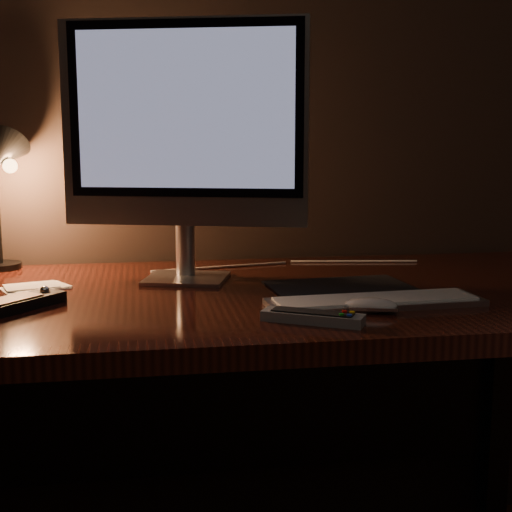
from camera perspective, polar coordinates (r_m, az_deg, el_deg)
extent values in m
cube|color=#2E221D|center=(1.82, -3.30, 18.80)|extent=(4.00, 0.02, 2.70)
cube|color=#38130C|center=(1.43, -1.32, -3.62)|extent=(1.60, 0.75, 0.04)
cube|color=black|center=(2.07, 18.74, -10.78)|extent=(0.06, 0.06, 0.71)
cube|color=black|center=(1.84, -2.83, -9.59)|extent=(1.48, 0.02, 0.51)
cube|color=silver|center=(1.55, -5.57, -1.79)|extent=(0.21, 0.19, 0.01)
cylinder|color=silver|center=(1.56, -5.67, 0.58)|extent=(0.05, 0.05, 0.11)
cube|color=silver|center=(1.51, -5.76, 10.49)|extent=(0.51, 0.18, 0.42)
cube|color=black|center=(1.49, -5.73, 11.59)|extent=(0.47, 0.14, 0.36)
cube|color=#8288B2|center=(1.49, -5.72, 11.59)|extent=(0.43, 0.13, 0.32)
cube|color=silver|center=(1.33, 9.51, -3.59)|extent=(0.40, 0.13, 0.01)
cube|color=black|center=(1.45, 7.07, -2.64)|extent=(0.30, 0.25, 0.00)
ellipsoid|color=white|center=(1.27, 9.16, -4.06)|extent=(0.10, 0.07, 0.02)
cube|color=black|center=(1.35, -18.32, -3.59)|extent=(0.15, 0.17, 0.02)
cube|color=#693012|center=(1.35, -18.35, -3.15)|extent=(0.11, 0.11, 0.00)
sphere|color=silver|center=(1.35, -18.35, -3.08)|extent=(0.02, 0.02, 0.02)
cube|color=gray|center=(1.19, 4.55, -4.93)|extent=(0.17, 0.12, 0.02)
cube|color=black|center=(1.19, 4.56, -4.49)|extent=(0.13, 0.10, 0.00)
cylinder|color=red|center=(1.19, 4.56, -4.37)|extent=(0.01, 0.01, 0.00)
cylinder|color=#0C8C19|center=(1.19, 4.56, -4.37)|extent=(0.01, 0.01, 0.00)
cylinder|color=gold|center=(1.19, 4.56, -4.37)|extent=(0.01, 0.01, 0.00)
cylinder|color=#1433BF|center=(1.19, 4.56, -4.37)|extent=(0.01, 0.01, 0.00)
cube|color=white|center=(1.52, -17.30, -2.40)|extent=(0.15, 0.13, 0.01)
cylinder|color=black|center=(1.77, -19.81, -0.76)|extent=(0.10, 0.10, 0.01)
cone|color=black|center=(1.71, -19.62, 7.72)|extent=(0.15, 0.16, 0.13)
sphere|color=#FFB266|center=(1.69, -19.08, 6.82)|extent=(0.03, 0.03, 0.03)
cylinder|color=white|center=(1.71, 2.71, -0.72)|extent=(0.64, 0.01, 0.01)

